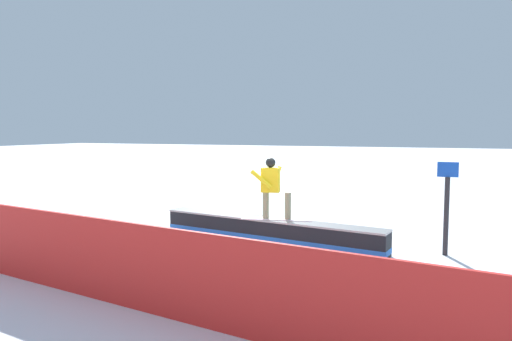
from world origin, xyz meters
TOP-DOWN VIEW (x-y plane):
  - ground_plane at (0.00, 0.00)m, footprint 120.00×120.00m
  - grind_box at (0.00, 0.00)m, footprint 5.40×1.33m
  - snowboarder at (-0.10, 0.05)m, footprint 1.58×0.60m
  - safety_fence at (0.00, 4.45)m, footprint 10.77×1.70m
  - trail_marker at (-3.68, -0.34)m, footprint 0.40×0.10m

SIDE VIEW (x-z plane):
  - ground_plane at x=0.00m, z-range 0.00..0.00m
  - grind_box at x=0.00m, z-range -0.03..0.52m
  - safety_fence at x=0.00m, z-range 0.00..1.23m
  - trail_marker at x=-3.68m, z-range 0.07..1.96m
  - snowboarder at x=-0.10m, z-range 0.60..1.97m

